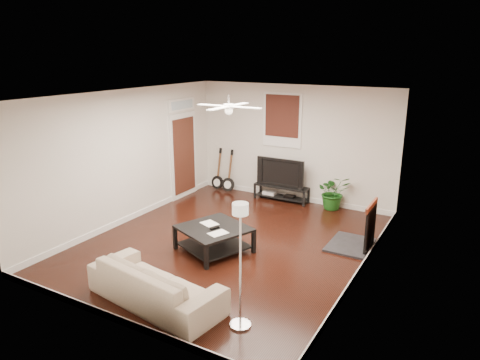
% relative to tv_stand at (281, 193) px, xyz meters
% --- Properties ---
extents(room, '(5.01, 6.01, 2.81)m').
position_rel_tv_stand_xyz_m(room, '(0.19, -2.78, 1.21)').
color(room, black).
rests_on(room, ground).
extents(brick_accent, '(0.02, 2.20, 2.80)m').
position_rel_tv_stand_xyz_m(brick_accent, '(2.67, -1.78, 1.21)').
color(brick_accent, '#A45035').
rests_on(brick_accent, floor).
extents(fireplace, '(0.80, 1.10, 0.92)m').
position_rel_tv_stand_xyz_m(fireplace, '(2.39, -1.78, 0.27)').
color(fireplace, black).
rests_on(fireplace, floor).
extents(window_back, '(1.00, 0.06, 1.30)m').
position_rel_tv_stand_xyz_m(window_back, '(-0.11, 0.19, 1.76)').
color(window_back, '#37120F').
rests_on(window_back, wall_back).
extents(door_left, '(0.08, 1.00, 2.50)m').
position_rel_tv_stand_xyz_m(door_left, '(-2.27, -0.88, 1.06)').
color(door_left, white).
rests_on(door_left, wall_left).
extents(tv_stand, '(1.35, 0.36, 0.38)m').
position_rel_tv_stand_xyz_m(tv_stand, '(0.00, 0.00, 0.00)').
color(tv_stand, black).
rests_on(tv_stand, floor).
extents(tv, '(1.21, 0.16, 0.70)m').
position_rel_tv_stand_xyz_m(tv, '(0.00, 0.02, 0.54)').
color(tv, black).
rests_on(tv, tv_stand).
extents(coffee_table, '(1.43, 1.43, 0.46)m').
position_rel_tv_stand_xyz_m(coffee_table, '(0.12, -3.22, 0.04)').
color(coffee_table, black).
rests_on(coffee_table, floor).
extents(sofa, '(2.23, 1.14, 0.62)m').
position_rel_tv_stand_xyz_m(sofa, '(0.34, -5.11, 0.12)').
color(sofa, tan).
rests_on(sofa, floor).
extents(floor_lamp, '(0.33, 0.33, 1.74)m').
position_rel_tv_stand_xyz_m(floor_lamp, '(1.69, -5.01, 0.68)').
color(floor_lamp, silver).
rests_on(floor_lamp, floor).
extents(potted_plant, '(0.95, 0.92, 0.82)m').
position_rel_tv_stand_xyz_m(potted_plant, '(1.30, 0.04, 0.22)').
color(potted_plant, '#185117').
rests_on(potted_plant, floor).
extents(guitar_left, '(0.36, 0.26, 1.11)m').
position_rel_tv_stand_xyz_m(guitar_left, '(-1.84, -0.03, 0.37)').
color(guitar_left, black).
rests_on(guitar_left, floor).
extents(guitar_right, '(0.36, 0.26, 1.11)m').
position_rel_tv_stand_xyz_m(guitar_right, '(-1.49, -0.06, 0.37)').
color(guitar_right, black).
rests_on(guitar_right, floor).
extents(ceiling_fan, '(1.24, 1.24, 0.32)m').
position_rel_tv_stand_xyz_m(ceiling_fan, '(0.19, -2.78, 2.41)').
color(ceiling_fan, white).
rests_on(ceiling_fan, ceiling).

